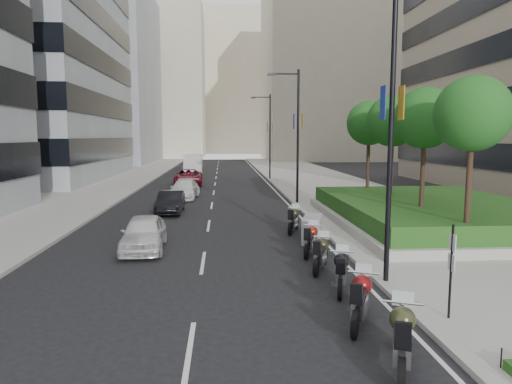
{
  "coord_description": "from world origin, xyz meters",
  "views": [
    {
      "loc": [
        -0.75,
        -12.44,
        4.61
      ],
      "look_at": [
        0.82,
        8.87,
        2.0
      ],
      "focal_mm": 32.0,
      "sensor_mm": 36.0,
      "label": 1
    }
  ],
  "objects": [
    {
      "name": "motorcycle_4",
      "position": [
        2.68,
        4.88,
        0.58
      ],
      "size": [
        0.99,
        2.08,
        1.09
      ],
      "rotation": [
        0.0,
        0.0,
        1.2
      ],
      "color": "black",
      "rests_on": "ground"
    },
    {
      "name": "tree_3",
      "position": [
        8.5,
        16.0,
        5.42
      ],
      "size": [
        2.8,
        2.8,
        6.3
      ],
      "color": "#332319",
      "rests_on": "planter"
    },
    {
      "name": "tree_1",
      "position": [
        8.5,
        8.0,
        5.42
      ],
      "size": [
        2.8,
        2.8,
        6.3
      ],
      "color": "#332319",
      "rests_on": "planter"
    },
    {
      "name": "motorcycle_0",
      "position": [
        2.75,
        -4.11,
        0.65
      ],
      "size": [
        1.12,
        2.31,
        1.21
      ],
      "rotation": [
        0.0,
        0.0,
        1.19
      ],
      "color": "black",
      "rests_on": "ground"
    },
    {
      "name": "lamp_post_1",
      "position": [
        4.14,
        18.0,
        5.07
      ],
      "size": [
        2.34,
        0.45,
        9.0
      ],
      "color": "black",
      "rests_on": "ground"
    },
    {
      "name": "motorcycle_2",
      "position": [
        2.78,
        0.62,
        0.58
      ],
      "size": [
        0.89,
        2.14,
        1.09
      ],
      "rotation": [
        0.0,
        0.0,
        1.28
      ],
      "color": "black",
      "rests_on": "ground"
    },
    {
      "name": "tree_0",
      "position": [
        8.5,
        4.0,
        5.42
      ],
      "size": [
        2.8,
        2.8,
        6.3
      ],
      "color": "#332319",
      "rests_on": "planter"
    },
    {
      "name": "sidewalk_right",
      "position": [
        9.0,
        30.0,
        0.07
      ],
      "size": [
        10.0,
        100.0,
        0.15
      ],
      "primitive_type": "cube",
      "color": "#9E9B93",
      "rests_on": "ground"
    },
    {
      "name": "tree_2",
      "position": [
        8.5,
        12.0,
        5.42
      ],
      "size": [
        2.8,
        2.8,
        6.3
      ],
      "color": "#332319",
      "rests_on": "planter"
    },
    {
      "name": "building_cream_left",
      "position": [
        -18.0,
        100.0,
        17.0
      ],
      "size": [
        26.0,
        24.0,
        34.0
      ],
      "primitive_type": "cube",
      "color": "#B7AD93",
      "rests_on": "ground"
    },
    {
      "name": "car_d",
      "position": [
        -3.99,
        30.85,
        0.77
      ],
      "size": [
        2.74,
        5.61,
        1.53
      ],
      "primitive_type": "imported",
      "rotation": [
        0.0,
        0.0,
        0.04
      ],
      "color": "maroon",
      "rests_on": "ground"
    },
    {
      "name": "hedge",
      "position": [
        10.0,
        10.0,
        0.95
      ],
      "size": [
        9.4,
        13.4,
        0.8
      ],
      "primitive_type": "cube",
      "color": "#144618",
      "rests_on": "planter"
    },
    {
      "name": "planter",
      "position": [
        10.0,
        10.0,
        0.35
      ],
      "size": [
        10.0,
        14.0,
        0.4
      ],
      "primitive_type": "cube",
      "color": "#A4A299",
      "rests_on": "sidewalk_right"
    },
    {
      "name": "motorcycle_6",
      "position": [
        2.66,
        9.13,
        0.59
      ],
      "size": [
        0.97,
        2.14,
        1.11
      ],
      "rotation": [
        0.0,
        0.0,
        1.23
      ],
      "color": "black",
      "rests_on": "ground"
    },
    {
      "name": "delivery_van",
      "position": [
        -4.38,
        44.71,
        1.1
      ],
      "size": [
        2.23,
        5.64,
        2.35
      ],
      "rotation": [
        0.0,
        0.0,
        0.02
      ],
      "color": "silver",
      "rests_on": "ground"
    },
    {
      "name": "motorcycle_3",
      "position": [
        2.62,
        2.76,
        0.58
      ],
      "size": [
        1.03,
        2.05,
        1.09
      ],
      "rotation": [
        0.0,
        0.0,
        1.17
      ],
      "color": "black",
      "rests_on": "ground"
    },
    {
      "name": "motorcycle_1",
      "position": [
        2.61,
        -1.83,
        0.62
      ],
      "size": [
        1.14,
        2.19,
        1.17
      ],
      "rotation": [
        0.0,
        0.0,
        1.15
      ],
      "color": "black",
      "rests_on": "ground"
    },
    {
      "name": "lamp_post_2",
      "position": [
        4.14,
        36.0,
        5.07
      ],
      "size": [
        2.34,
        0.45,
        9.0
      ],
      "color": "black",
      "rests_on": "ground"
    },
    {
      "name": "sidewalk_left",
      "position": [
        -12.0,
        30.0,
        0.07
      ],
      "size": [
        8.0,
        100.0,
        0.15
      ],
      "primitive_type": "cube",
      "color": "#9E9B93",
      "rests_on": "ground"
    },
    {
      "name": "lamp_post_0",
      "position": [
        4.14,
        1.0,
        5.07
      ],
      "size": [
        2.34,
        0.45,
        9.0
      ],
      "color": "black",
      "rests_on": "ground"
    },
    {
      "name": "car_b",
      "position": [
        -3.91,
        15.11,
        0.66
      ],
      "size": [
        1.45,
        4.04,
        1.33
      ],
      "primitive_type": "imported",
      "rotation": [
        0.0,
        0.0,
        -0.01
      ],
      "color": "black",
      "rests_on": "ground"
    },
    {
      "name": "lane_centre",
      "position": [
        -1.5,
        30.0,
        0.01
      ],
      "size": [
        0.12,
        100.0,
        0.01
      ],
      "primitive_type": "cube",
      "color": "silver",
      "rests_on": "ground"
    },
    {
      "name": "ground",
      "position": [
        0.0,
        0.0,
        0.0
      ],
      "size": [
        160.0,
        160.0,
        0.0
      ],
      "primitive_type": "plane",
      "color": "black",
      "rests_on": "ground"
    },
    {
      "name": "building_cream_centre",
      "position": [
        2.0,
        120.0,
        19.0
      ],
      "size": [
        30.0,
        24.0,
        38.0
      ],
      "primitive_type": "cube",
      "color": "#B7AD93",
      "rests_on": "ground"
    },
    {
      "name": "building_cream_right",
      "position": [
        22.0,
        80.0,
        18.0
      ],
      "size": [
        28.0,
        24.0,
        36.0
      ],
      "primitive_type": "cube",
      "color": "#B7AD93",
      "rests_on": "ground"
    },
    {
      "name": "lane_edge",
      "position": [
        3.7,
        30.0,
        0.01
      ],
      "size": [
        0.12,
        100.0,
        0.01
      ],
      "primitive_type": "cube",
      "color": "silver",
      "rests_on": "ground"
    },
    {
      "name": "car_c",
      "position": [
        -3.61,
        21.59,
        0.68
      ],
      "size": [
        2.26,
        4.82,
        1.36
      ],
      "primitive_type": "imported",
      "rotation": [
        0.0,
        0.0,
        -0.08
      ],
      "color": "silver",
      "rests_on": "ground"
    },
    {
      "name": "parking_sign",
      "position": [
        4.8,
        -2.0,
        1.46
      ],
      "size": [
        0.06,
        0.32,
        2.5
      ],
      "color": "black",
      "rests_on": "ground"
    },
    {
      "name": "building_grey_far",
      "position": [
        -24.0,
        70.0,
        15.0
      ],
      "size": [
        22.0,
        26.0,
        30.0
      ],
      "primitive_type": "cube",
      "color": "gray",
      "rests_on": "ground"
    },
    {
      "name": "car_a",
      "position": [
        -3.97,
        6.04,
        0.71
      ],
      "size": [
        1.9,
        4.24,
        1.41
      ],
      "primitive_type": "imported",
      "rotation": [
        0.0,
        0.0,
        0.06
      ],
      "color": "silver",
      "rests_on": "ground"
    },
    {
      "name": "motorcycle_5",
      "position": [
        3.15,
        6.91,
        0.57
      ],
      "size": [
        1.26,
        2.02,
        1.14
      ],
      "rotation": [
        0.0,
        0.0,
        1.28
      ],
      "color": "black",
      "rests_on": "ground"
    }
  ]
}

